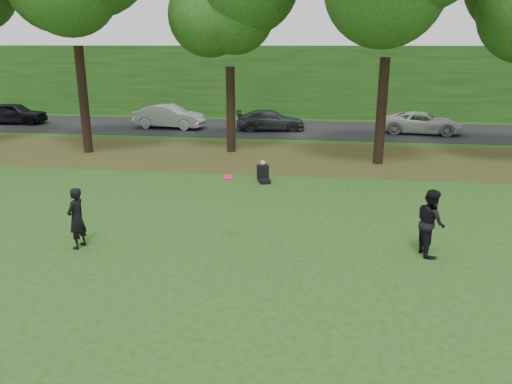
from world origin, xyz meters
The scene contains 9 objects.
ground centered at (0.00, 0.00, 0.00)m, with size 120.00×120.00×0.00m, color #214716.
leaf_litter centered at (0.00, 13.00, 0.01)m, with size 60.00×7.00×0.01m, color #463119.
street centered at (0.00, 21.00, 0.01)m, with size 70.00×7.00×0.02m, color black.
far_hedge centered at (0.00, 27.00, 2.50)m, with size 70.00×3.00×5.00m, color #164E17.
player_left centered at (-4.77, 1.41, 0.82)m, with size 0.60×0.39×1.64m, color black.
player_right centered at (4.32, 2.25, 0.86)m, with size 0.84×0.65×1.73m, color black.
parked_cars centered at (0.48, 20.45, 0.71)m, with size 40.78×2.58×1.53m.
frisbee centered at (-0.81, 1.87, 1.95)m, with size 0.27×0.28×0.11m.
seated_person centered at (-0.74, 8.60, 0.31)m, with size 0.63×0.82×0.83m.
Camera 1 is at (1.57, -10.10, 5.23)m, focal length 35.00 mm.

